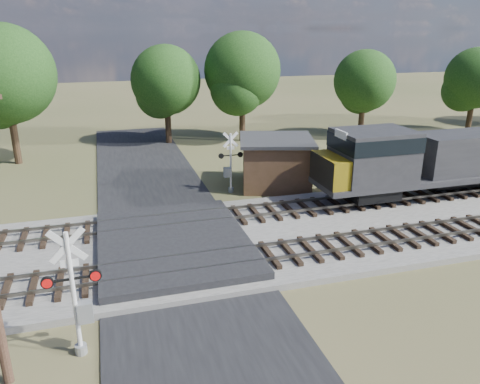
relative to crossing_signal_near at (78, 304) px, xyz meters
name	(u,v)px	position (x,y,z in m)	size (l,w,h in m)	color
ground	(176,254)	(4.01, 6.23, -1.87)	(160.00, 160.00, 0.00)	#434C28
ballast_bed	(359,224)	(14.01, 6.73, -1.72)	(140.00, 10.00, 0.30)	gray
road	(176,254)	(4.01, 6.23, -1.83)	(7.00, 60.00, 0.08)	black
crossing_panel	(174,244)	(4.01, 6.73, -1.55)	(7.00, 9.00, 0.62)	#262628
track_near	(251,257)	(7.13, 4.23, -1.45)	(140.00, 2.60, 0.33)	black
track_far	(224,216)	(7.13, 9.23, -1.45)	(140.00, 2.60, 0.33)	black
crossing_signal_near	(78,304)	(0.00, 0.00, 0.00)	(1.81, 0.39, 4.49)	silver
crossing_signal_far	(230,168)	(8.81, 14.15, -0.20)	(1.61, 0.35, 4.00)	silver
equipment_shed	(276,162)	(12.16, 14.58, -0.21)	(5.96, 5.96, 3.28)	#4D3621
treeline	(233,72)	(12.56, 26.74, 4.69)	(79.26, 11.20, 11.82)	black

